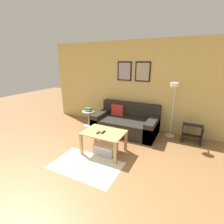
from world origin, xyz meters
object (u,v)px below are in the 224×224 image
cell_phone (98,133)px  floor_lamp (173,101)px  coffee_table (104,136)px  book_stack (88,109)px  step_stool (192,133)px  couch (126,123)px  side_table (89,117)px  remote_control (103,132)px  storage_bin (106,149)px

cell_phone → floor_lamp: bearing=42.2°
coffee_table → floor_lamp: floor_lamp is taller
floor_lamp → book_stack: (-2.44, -0.19, -0.48)m
coffee_table → floor_lamp: (1.22, 1.38, 0.61)m
coffee_table → step_stool: coffee_table is taller
couch → coffee_table: size_ratio=1.98×
side_table → remote_control: size_ratio=3.20×
remote_control → cell_phone: bearing=-143.1°
floor_lamp → side_table: bearing=-175.2°
remote_control → cell_phone: 0.11m
step_stool → remote_control: bearing=-139.9°
couch → storage_bin: size_ratio=3.59×
couch → floor_lamp: floor_lamp is taller
coffee_table → step_stool: (1.76, 1.45, -0.17)m
remote_control → cell_phone: remote_control is taller
side_table → step_stool: bearing=5.3°
cell_phone → coffee_table: bearing=43.8°
storage_bin → floor_lamp: bearing=49.9°
storage_bin → cell_phone: (-0.13, -0.08, 0.39)m
book_stack → step_stool: 3.00m
couch → floor_lamp: size_ratio=1.19×
coffee_table → cell_phone: 0.16m
coffee_table → couch: bearing=89.2°
side_table → step_stool: side_table is taller
storage_bin → book_stack: (-1.27, 1.21, 0.42)m
coffee_table → side_table: size_ratio=1.87×
couch → remote_control: (-0.01, -1.32, 0.24)m
storage_bin → side_table: size_ratio=1.03×
floor_lamp → book_stack: size_ratio=5.81×
coffee_table → cell_phone: cell_phone is taller
coffee_table → floor_lamp: 1.94m
cell_phone → storage_bin: bearing=25.5°
cell_phone → remote_control: bearing=31.0°
coffee_table → step_stool: bearing=39.4°
couch → side_table: couch is taller
floor_lamp → remote_control: (-1.22, -1.41, -0.50)m
coffee_table → remote_control: bearing=-79.3°
book_stack → cell_phone: size_ratio=1.84×
storage_bin → couch: bearing=91.4°
storage_bin → book_stack: book_stack is taller
storage_bin → side_table: side_table is taller
storage_bin → side_table: bearing=136.6°
coffee_table → storage_bin: (0.05, -0.02, -0.30)m
storage_bin → floor_lamp: (1.17, 1.39, 0.91)m
book_stack → remote_control: (1.22, -1.22, -0.02)m
side_table → cell_phone: (1.12, -1.27, 0.21)m
coffee_table → storage_bin: size_ratio=1.82×
book_stack → remote_control: 1.73m
side_table → cell_phone: 1.71m
side_table → book_stack: bearing=127.9°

